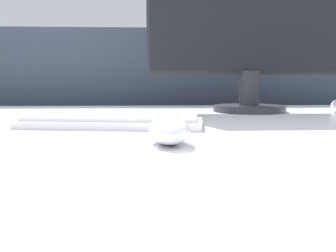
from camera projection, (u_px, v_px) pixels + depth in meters
name	position (u px, v px, depth m)	size (l,w,h in m)	color
partition_panel	(157.00, 145.00, 1.50)	(5.00, 0.03, 1.04)	#333D4C
computer_mouse_near	(169.00, 130.00, 0.49)	(0.07, 0.11, 0.04)	white
keyboard	(112.00, 121.00, 0.69)	(0.39, 0.18, 0.02)	white
monitor	(252.00, 20.00, 1.02)	(0.66, 0.23, 0.53)	#28282D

